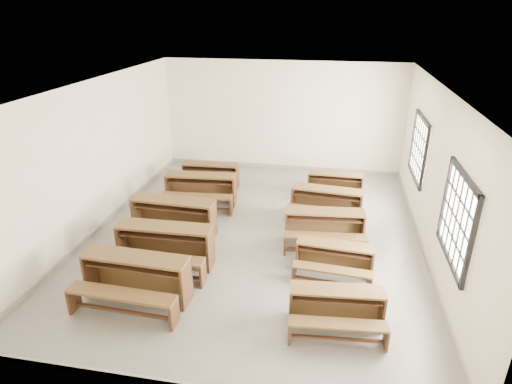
% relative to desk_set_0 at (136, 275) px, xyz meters
% --- Properties ---
extents(room, '(8.50, 8.50, 3.20)m').
position_rel_desk_set_0_xyz_m(room, '(1.65, 2.58, 1.67)').
color(room, gray).
rests_on(room, ground).
extents(desk_set_0, '(1.82, 1.00, 0.80)m').
position_rel_desk_set_0_xyz_m(desk_set_0, '(0.00, 0.00, 0.00)').
color(desk_set_0, brown).
rests_on(desk_set_0, ground).
extents(desk_set_1, '(1.82, 0.97, 0.81)m').
position_rel_desk_set_0_xyz_m(desk_set_1, '(0.08, 1.08, 0.00)').
color(desk_set_1, brown).
rests_on(desk_set_1, ground).
extents(desk_set_2, '(1.84, 1.01, 0.81)m').
position_rel_desk_set_0_xyz_m(desk_set_2, '(-0.19, 2.24, 0.00)').
color(desk_set_2, brown).
rests_on(desk_set_2, ground).
extents(desk_set_3, '(1.79, 1.02, 0.78)m').
position_rel_desk_set_0_xyz_m(desk_set_3, '(-0.07, 3.85, -0.02)').
color(desk_set_3, brown).
rests_on(desk_set_3, ground).
extents(desk_set_4, '(1.55, 0.86, 0.68)m').
position_rel_desk_set_0_xyz_m(desk_set_4, '(-0.13, 4.93, -0.07)').
color(desk_set_4, brown).
rests_on(desk_set_4, ground).
extents(desk_set_5, '(1.49, 0.86, 0.65)m').
position_rel_desk_set_0_xyz_m(desk_set_5, '(3.30, -0.07, -0.09)').
color(desk_set_5, brown).
rests_on(desk_set_5, ground).
extents(desk_set_6, '(1.45, 0.83, 0.63)m').
position_rel_desk_set_0_xyz_m(desk_set_6, '(3.25, 1.33, -0.10)').
color(desk_set_6, brown).
rests_on(desk_set_6, ground).
extents(desk_set_7, '(1.69, 0.98, 0.73)m').
position_rel_desk_set_0_xyz_m(desk_set_7, '(3.02, 2.45, -0.04)').
color(desk_set_7, brown).
rests_on(desk_set_7, ground).
extents(desk_set_8, '(1.70, 1.00, 0.73)m').
position_rel_desk_set_0_xyz_m(desk_set_8, '(3.02, 3.63, -0.04)').
color(desk_set_8, brown).
rests_on(desk_set_8, ground).
extents(desk_set_9, '(1.41, 0.75, 0.63)m').
position_rel_desk_set_0_xyz_m(desk_set_9, '(3.20, 4.94, -0.10)').
color(desk_set_9, brown).
rests_on(desk_set_9, ground).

